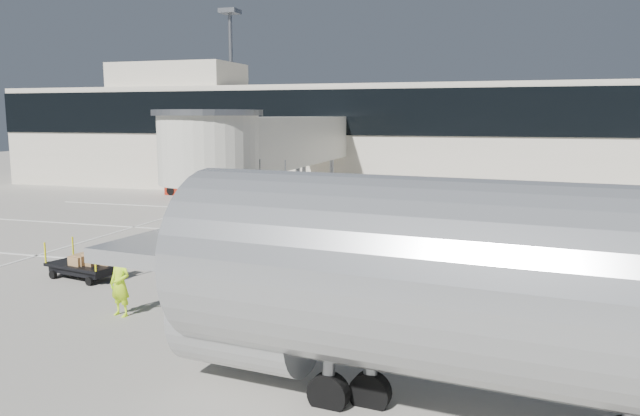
# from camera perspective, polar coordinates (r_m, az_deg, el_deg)

# --- Properties ---
(ground) EXTENTS (140.00, 140.00, 0.00)m
(ground) POSITION_cam_1_polar(r_m,az_deg,el_deg) (21.46, -7.66, -7.24)
(ground) COLOR #BBB3A7
(ground) RESTS_ON ground
(lane_markings) EXTENTS (40.00, 30.00, 0.02)m
(lane_markings) POSITION_cam_1_polar(r_m,az_deg,el_deg) (30.15, -1.36, -2.57)
(lane_markings) COLOR white
(lane_markings) RESTS_ON ground
(terminal) EXTENTS (64.00, 12.11, 15.20)m
(terminal) POSITION_cam_1_polar(r_m,az_deg,el_deg) (49.53, 6.62, 6.47)
(terminal) COLOR beige
(terminal) RESTS_ON ground
(jet_bridge) EXTENTS (5.70, 20.40, 6.03)m
(jet_bridge) POSITION_cam_1_polar(r_m,az_deg,el_deg) (33.53, -5.17, 5.87)
(jet_bridge) COLOR beige
(jet_bridge) RESTS_ON ground
(baggage_tug) EXTENTS (2.74, 1.91, 1.71)m
(baggage_tug) POSITION_cam_1_polar(r_m,az_deg,el_deg) (24.71, 6.82, -3.64)
(baggage_tug) COLOR #9C1E0E
(baggage_tug) RESTS_ON ground
(suitcase_cart) EXTENTS (3.81, 1.97, 1.46)m
(suitcase_cart) POSITION_cam_1_polar(r_m,az_deg,el_deg) (27.62, 5.54, -2.57)
(suitcase_cart) COLOR black
(suitcase_cart) RESTS_ON ground
(box_cart_near) EXTENTS (4.00, 2.47, 1.54)m
(box_cart_near) POSITION_cam_1_polar(r_m,az_deg,el_deg) (21.28, -5.84, -5.75)
(box_cart_near) COLOR black
(box_cart_near) RESTS_ON ground
(box_cart_far) EXTENTS (3.36, 1.85, 1.29)m
(box_cart_far) POSITION_cam_1_polar(r_m,az_deg,el_deg) (24.04, -20.95, -4.78)
(box_cart_far) COLOR black
(box_cart_far) RESTS_ON ground
(ground_worker) EXTENTS (0.77, 0.58, 1.92)m
(ground_worker) POSITION_cam_1_polar(r_m,az_deg,el_deg) (19.07, -17.81, -6.61)
(ground_worker) COLOR #C3FE1A
(ground_worker) RESTS_ON ground
(minivan) EXTENTS (2.76, 5.25, 1.90)m
(minivan) POSITION_cam_1_polar(r_m,az_deg,el_deg) (34.36, 15.56, 0.39)
(minivan) COLOR silver
(minivan) RESTS_ON ground
(belt_loader) EXTENTS (4.76, 2.41, 2.19)m
(belt_loader) POSITION_cam_1_polar(r_m,az_deg,el_deg) (46.39, -11.32, 2.18)
(belt_loader) COLOR #9C1E0E
(belt_loader) RESTS_ON ground
(aircraft) EXTENTS (19.19, 5.50, 4.81)m
(aircraft) POSITION_cam_1_polar(r_m,az_deg,el_deg) (11.63, 27.18, -7.70)
(aircraft) COLOR #B6B9BB
(aircraft) RESTS_ON ground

